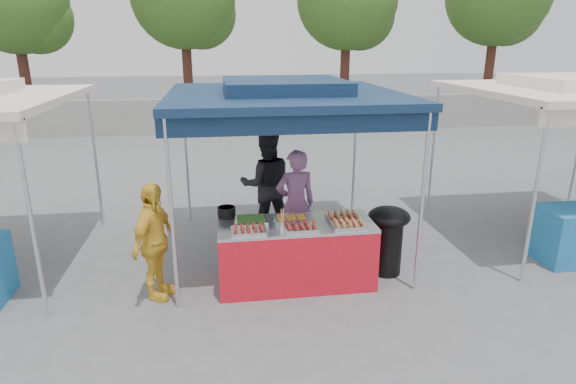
{
  "coord_description": "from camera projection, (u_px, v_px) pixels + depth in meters",
  "views": [
    {
      "loc": [
        -0.93,
        -5.77,
        3.08
      ],
      "look_at": [
        0.0,
        0.6,
        1.05
      ],
      "focal_mm": 30.0,
      "sensor_mm": 36.0,
      "label": 1
    }
  ],
  "objects": [
    {
      "name": "ground_plane",
      "position": [
        294.0,
        279.0,
        6.5
      ],
      "size": [
        80.0,
        80.0,
        0.0
      ],
      "primitive_type": "plane",
      "color": "#5F6062"
    },
    {
      "name": "back_wall",
      "position": [
        245.0,
        115.0,
        16.7
      ],
      "size": [
        40.0,
        0.25,
        1.2
      ],
      "primitive_type": "cube",
      "color": "gray",
      "rests_on": "ground_plane"
    },
    {
      "name": "main_canopy",
      "position": [
        284.0,
        94.0,
        6.7
      ],
      "size": [
        3.2,
        3.2,
        2.57
      ],
      "color": "silver",
      "rests_on": "ground_plane"
    },
    {
      "name": "tree_0",
      "position": [
        19.0,
        5.0,
        16.56
      ],
      "size": [
        3.65,
        3.61,
        6.21
      ],
      "color": "#44231A",
      "rests_on": "ground_plane"
    },
    {
      "name": "tree_1",
      "position": [
        187.0,
        0.0,
        17.58
      ],
      "size": [
        3.81,
        3.81,
        6.54
      ],
      "color": "#44231A",
      "rests_on": "ground_plane"
    },
    {
      "name": "tree_2",
      "position": [
        351.0,
        3.0,
        17.85
      ],
      "size": [
        3.76,
        3.75,
        6.44
      ],
      "color": "#44231A",
      "rests_on": "ground_plane"
    },
    {
      "name": "vendor_table",
      "position": [
        296.0,
        254.0,
        6.28
      ],
      "size": [
        2.0,
        0.8,
        0.85
      ],
      "color": "red",
      "rests_on": "ground_plane"
    },
    {
      "name": "food_tray_fl",
      "position": [
        249.0,
        230.0,
        5.83
      ],
      "size": [
        0.42,
        0.3,
        0.07
      ],
      "color": "silver",
      "rests_on": "vendor_table"
    },
    {
      "name": "food_tray_fm",
      "position": [
        301.0,
        227.0,
        5.92
      ],
      "size": [
        0.42,
        0.3,
        0.07
      ],
      "color": "silver",
      "rests_on": "vendor_table"
    },
    {
      "name": "food_tray_fr",
      "position": [
        348.0,
        225.0,
        6.0
      ],
      "size": [
        0.42,
        0.3,
        0.07
      ],
      "color": "silver",
      "rests_on": "vendor_table"
    },
    {
      "name": "food_tray_bl",
      "position": [
        251.0,
        221.0,
        6.15
      ],
      "size": [
        0.42,
        0.3,
        0.07
      ],
      "color": "silver",
      "rests_on": "vendor_table"
    },
    {
      "name": "food_tray_bm",
      "position": [
        291.0,
        219.0,
        6.21
      ],
      "size": [
        0.42,
        0.3,
        0.07
      ],
      "color": "silver",
      "rests_on": "vendor_table"
    },
    {
      "name": "food_tray_br",
      "position": [
        343.0,
        217.0,
        6.28
      ],
      "size": [
        0.42,
        0.3,
        0.07
      ],
      "color": "silver",
      "rests_on": "vendor_table"
    },
    {
      "name": "cooking_pot",
      "position": [
        227.0,
        212.0,
        6.35
      ],
      "size": [
        0.24,
        0.24,
        0.14
      ],
      "primitive_type": "cylinder",
      "color": "black",
      "rests_on": "vendor_table"
    },
    {
      "name": "skewer_cup",
      "position": [
        282.0,
        227.0,
        5.92
      ],
      "size": [
        0.07,
        0.07,
        0.09
      ],
      "primitive_type": "cylinder",
      "color": "silver",
      "rests_on": "vendor_table"
    },
    {
      "name": "wok_burner",
      "position": [
        388.0,
        234.0,
        6.53
      ],
      "size": [
        0.57,
        0.57,
        0.96
      ],
      "rotation": [
        0.0,
        0.0,
        -0.36
      ],
      "color": "black",
      "rests_on": "ground_plane"
    },
    {
      "name": "crate_left",
      "position": [
        254.0,
        256.0,
        6.81
      ],
      "size": [
        0.55,
        0.38,
        0.33
      ],
      "primitive_type": "cube",
      "color": "#1546AC",
      "rests_on": "ground_plane"
    },
    {
      "name": "crate_right",
      "position": [
        311.0,
        248.0,
        7.08
      ],
      "size": [
        0.52,
        0.36,
        0.31
      ],
      "primitive_type": "cube",
      "color": "#1546AC",
      "rests_on": "ground_plane"
    },
    {
      "name": "crate_stacked",
      "position": [
        312.0,
        229.0,
        6.99
      ],
      "size": [
        0.52,
        0.36,
        0.31
      ],
      "primitive_type": "cube",
      "color": "#1546AC",
      "rests_on": "crate_right"
    },
    {
      "name": "vendor_woman",
      "position": [
        296.0,
        204.0,
        6.99
      ],
      "size": [
        0.63,
        0.46,
        1.62
      ],
      "primitive_type": "imported",
      "rotation": [
        0.0,
        0.0,
        3.27
      ],
      "color": "#915C8A",
      "rests_on": "ground_plane"
    },
    {
      "name": "helper_man",
      "position": [
        266.0,
        184.0,
        7.72
      ],
      "size": [
        0.86,
        0.67,
        1.75
      ],
      "primitive_type": "imported",
      "rotation": [
        0.0,
        0.0,
        3.15
      ],
      "color": "black",
      "rests_on": "ground_plane"
    },
    {
      "name": "customer_person",
      "position": [
        154.0,
        242.0,
        5.85
      ],
      "size": [
        0.67,
        0.94,
        1.48
      ],
      "primitive_type": "imported",
      "rotation": [
        0.0,
        0.0,
        1.17
      ],
      "color": "yellow",
      "rests_on": "ground_plane"
    }
  ]
}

